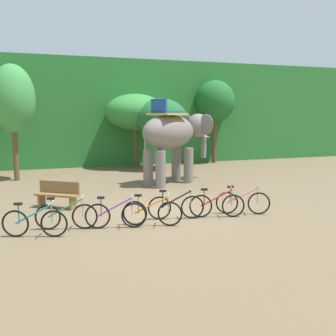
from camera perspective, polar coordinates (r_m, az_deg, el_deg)
ground_plane at (r=12.59m, az=-0.53°, el=-6.57°), size 80.00×80.00×0.00m
foliage_hedge at (r=26.43m, az=-10.89°, el=7.95°), size 36.00×6.00×6.40m
tree_far_left at (r=19.67m, az=-21.77°, el=9.33°), size 2.03×2.03×5.42m
tree_left at (r=22.89m, az=-4.81°, el=8.15°), size 3.49×3.49×4.28m
tree_far_right at (r=22.08m, az=-1.14°, el=7.26°), size 3.01×3.01×4.00m
tree_right at (r=25.18m, az=6.88°, el=9.56°), size 2.51×2.51×5.23m
elephant at (r=17.58m, az=0.88°, el=4.86°), size 4.14×3.06×3.78m
bike_teal at (r=10.68m, az=-18.95°, el=-7.54°), size 1.63×0.71×0.92m
bike_green at (r=11.12m, az=-14.67°, el=-6.76°), size 1.66×0.63×0.92m
bike_purple at (r=10.96m, az=-7.66°, el=-6.78°), size 1.67×0.60×0.92m
bike_orange at (r=11.11m, az=-2.33°, el=-6.51°), size 1.59×0.79×0.92m
bike_black at (r=11.78m, az=1.16°, el=-5.66°), size 1.68×0.58×0.92m
bike_red at (r=12.08m, az=7.16°, el=-5.38°), size 1.65×0.66×0.92m
bike_pink at (r=12.58m, az=10.87°, el=-4.92°), size 1.59×0.79×0.92m
wooden_bench at (r=13.69m, az=-15.81°, el=-3.63°), size 1.46×1.21×0.89m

